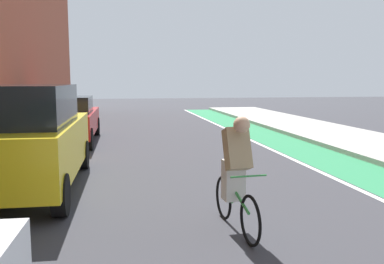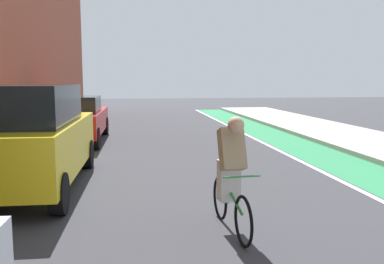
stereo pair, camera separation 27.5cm
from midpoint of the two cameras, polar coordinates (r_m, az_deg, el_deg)
ground_plane at (r=10.14m, az=-0.91°, el=-4.62°), size 72.28×72.28×0.00m
bike_lane_paint at (r=13.08m, az=13.72°, el=-2.14°), size 1.60×32.86×0.00m
lane_divider_stripe at (r=12.74m, az=10.01°, el=-2.28°), size 0.12×32.86×0.00m
sidewalk_right at (r=14.23m, az=22.80°, el=-1.47°), size 3.30×32.86×0.14m
parked_suv_yellow_cab at (r=8.38m, az=-22.66°, el=-0.64°), size 1.97×4.58×1.98m
parked_sedan_red at (r=14.33m, az=-17.38°, el=1.71°), size 1.96×4.56×1.53m
cyclist_mid at (r=5.70m, az=4.63°, el=-5.30°), size 0.48×1.70×1.61m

